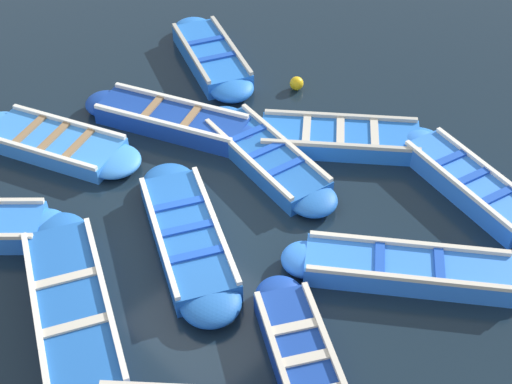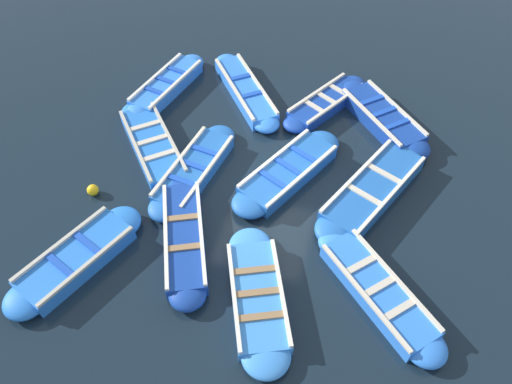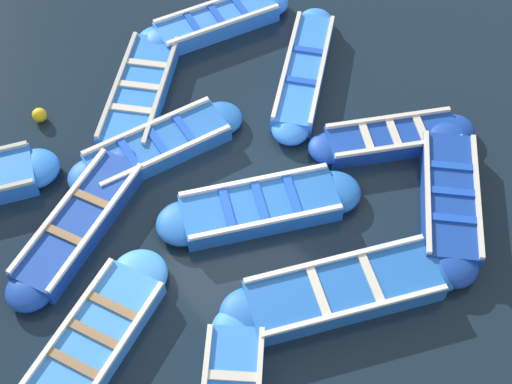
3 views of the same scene
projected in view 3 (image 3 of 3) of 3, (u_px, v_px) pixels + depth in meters
ground_plane at (236, 199)px, 12.53m from camera, size 120.00×120.00×0.00m
boat_alongside at (217, 22)px, 14.92m from camera, size 1.48×3.40×0.43m
boat_drifting at (392, 139)px, 13.10m from camera, size 2.20×3.09×0.40m
boat_bow_out at (158, 147)px, 13.00m from camera, size 1.37×3.56×0.38m
boat_far_corner at (140, 92)px, 13.79m from camera, size 3.09×3.43×0.38m
boat_outer_right at (344, 290)px, 11.28m from camera, size 2.57×4.07×0.43m
boat_stern_in at (96, 338)px, 10.85m from camera, size 2.17×3.51×0.36m
boat_inner_gap at (260, 207)px, 12.21m from camera, size 2.42×3.62×0.42m
boat_broadside at (80, 223)px, 12.03m from camera, size 2.14×3.62×0.42m
boat_mid_row at (450, 199)px, 12.28m from camera, size 2.98×3.13×0.47m
boat_near_quay at (304, 72)px, 14.08m from camera, size 2.87×3.41×0.41m
buoy_orange_near at (39, 115)px, 13.48m from camera, size 0.28×0.28×0.28m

